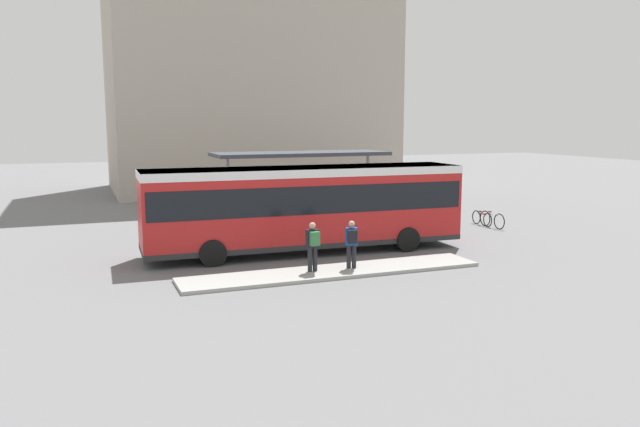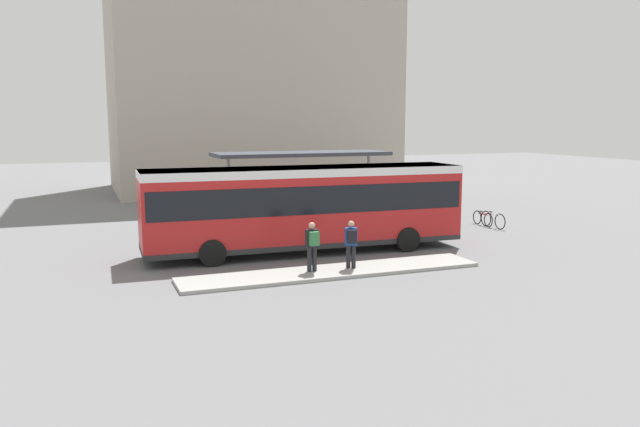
{
  "view_description": "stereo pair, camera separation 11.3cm",
  "coord_description": "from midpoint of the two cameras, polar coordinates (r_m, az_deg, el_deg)",
  "views": [
    {
      "loc": [
        -8.18,
        -22.35,
        5.06
      ],
      "look_at": [
        0.62,
        0.0,
        1.49
      ],
      "focal_mm": 35.0,
      "sensor_mm": 36.0,
      "label": 1
    },
    {
      "loc": [
        -8.07,
        -22.39,
        5.06
      ],
      "look_at": [
        0.62,
        0.0,
        1.49
      ],
      "focal_mm": 35.0,
      "sensor_mm": 36.0,
      "label": 2
    }
  ],
  "objects": [
    {
      "name": "ground_plane",
      "position": [
        24.33,
        -1.49,
        -3.56
      ],
      "size": [
        120.0,
        120.0,
        0.0
      ],
      "primitive_type": "plane",
      "color": "slate"
    },
    {
      "name": "bicycle_white",
      "position": [
        30.93,
        15.36,
        -0.54
      ],
      "size": [
        0.48,
        1.8,
        0.77
      ],
      "rotation": [
        0.0,
        0.0,
        -1.53
      ],
      "color": "black",
      "rests_on": "ground_plane"
    },
    {
      "name": "bicycle_red",
      "position": [
        31.46,
        14.48,
        -0.43
      ],
      "size": [
        0.48,
        1.62,
        0.7
      ],
      "rotation": [
        0.0,
        0.0,
        -1.59
      ],
      "color": "black",
      "rests_on": "ground_plane"
    },
    {
      "name": "station_building",
      "position": [
        48.11,
        -6.69,
        13.99
      ],
      "size": [
        19.91,
        11.96,
        19.49
      ],
      "color": "#B2A899",
      "rests_on": "ground_plane"
    },
    {
      "name": "pedestrian_waiting",
      "position": [
        21.01,
        2.76,
        -2.56
      ],
      "size": [
        0.45,
        0.49,
        1.63
      ],
      "rotation": [
        0.0,
        0.0,
        1.29
      ],
      "color": "#232328",
      "rests_on": "curb_island"
    },
    {
      "name": "city_bus",
      "position": [
        24.01,
        -1.48,
        0.96
      ],
      "size": [
        12.42,
        2.97,
        3.32
      ],
      "rotation": [
        0.0,
        0.0,
        -0.03
      ],
      "color": "red",
      "rests_on": "ground_plane"
    },
    {
      "name": "potted_planter_far_side",
      "position": [
        30.29,
        5.92,
        0.0
      ],
      "size": [
        0.71,
        0.71,
        1.2
      ],
      "color": "slate",
      "rests_on": "ground_plane"
    },
    {
      "name": "curb_island",
      "position": [
        20.97,
        1.05,
        -5.35
      ],
      "size": [
        10.35,
        1.8,
        0.12
      ],
      "color": "#9E9E99",
      "rests_on": "ground_plane"
    },
    {
      "name": "pedestrian_companion",
      "position": [
        20.54,
        -0.81,
        -2.76
      ],
      "size": [
        0.41,
        0.42,
        1.65
      ],
      "rotation": [
        0.0,
        0.0,
        1.59
      ],
      "color": "#232328",
      "rests_on": "curb_island"
    },
    {
      "name": "potted_planter_near_shelter",
      "position": [
        28.02,
        -7.69,
        -0.64
      ],
      "size": [
        0.89,
        0.89,
        1.3
      ],
      "color": "slate",
      "rests_on": "ground_plane"
    },
    {
      "name": "station_shelter",
      "position": [
        30.72,
        -1.88,
        5.35
      ],
      "size": [
        8.6,
        2.8,
        3.56
      ],
      "color": "#383D47",
      "rests_on": "ground_plane"
    }
  ]
}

